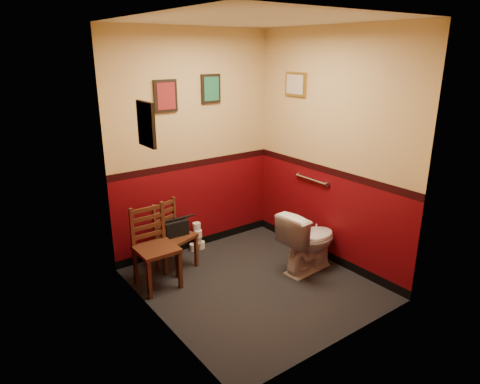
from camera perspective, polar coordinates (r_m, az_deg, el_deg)
name	(u,v)px	position (r m, az deg, el deg)	size (l,w,h in m)	color
floor	(253,284)	(4.79, 1.81, -12.20)	(2.20, 2.40, 0.00)	black
ceiling	(256,19)	(4.13, 2.21, 22.02)	(2.20, 2.40, 0.00)	silver
wall_back	(194,145)	(5.23, -6.19, 6.30)	(2.20, 2.70, 0.00)	#5B060B
wall_front	(350,197)	(3.44, 14.41, -0.62)	(2.20, 2.70, 0.00)	#5B060B
wall_left	(153,185)	(3.71, -11.50, 0.97)	(2.40, 2.70, 0.00)	#5B060B
wall_right	(331,151)	(5.00, 12.00, 5.43)	(2.40, 2.70, 0.00)	#5B060B
grab_bar	(311,179)	(5.24, 9.47, 1.66)	(0.05, 0.56, 0.06)	silver
framed_print_back_a	(166,96)	(4.96, -9.89, 12.49)	(0.28, 0.04, 0.36)	black
framed_print_back_b	(211,89)	(5.25, -3.90, 13.58)	(0.26, 0.04, 0.34)	black
framed_print_left	(146,124)	(3.70, -12.37, 8.82)	(0.04, 0.30, 0.38)	black
framed_print_right	(296,84)	(5.30, 7.42, 14.06)	(0.04, 0.34, 0.28)	olive
toilet	(309,241)	(4.99, 9.13, -6.45)	(0.41, 0.74, 0.72)	white
toilet_brush	(315,254)	(5.35, 9.93, -8.11)	(0.13, 0.13, 0.47)	silver
chair_left	(155,248)	(4.67, -11.30, -7.27)	(0.41, 0.41, 0.88)	#502818
chair_right	(173,236)	(5.02, -8.86, -5.77)	(0.48, 0.48, 0.80)	#502818
handbag	(175,228)	(4.95, -8.62, -4.74)	(0.29, 0.15, 0.21)	black
tp_stack	(197,238)	(5.51, -5.71, -6.18)	(0.21, 0.13, 0.37)	silver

